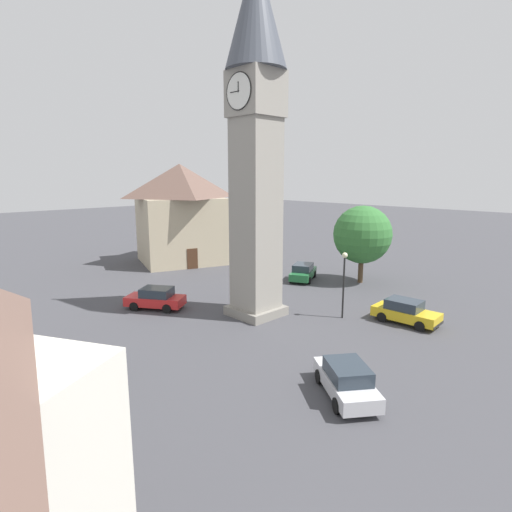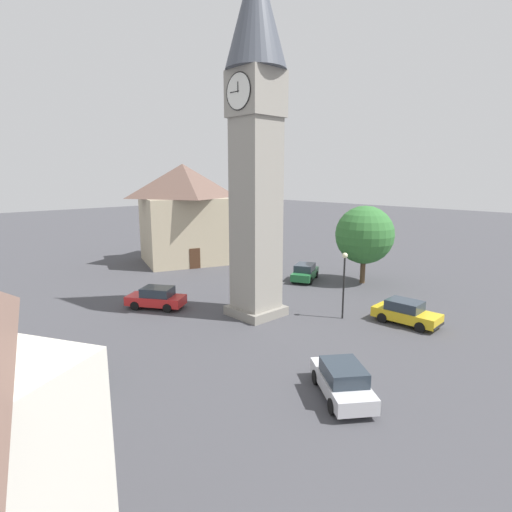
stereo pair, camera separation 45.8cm
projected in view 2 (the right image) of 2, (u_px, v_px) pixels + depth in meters
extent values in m
plane|color=#424247|center=(256.00, 314.00, 28.24)|extent=(200.00, 200.00, 0.00)
cube|color=gray|center=(256.00, 310.00, 28.18)|extent=(3.17, 3.17, 0.60)
cube|color=gray|center=(256.00, 216.00, 26.94)|extent=(2.53, 2.53, 12.31)
cube|color=gray|center=(256.00, 94.00, 25.48)|extent=(2.84, 2.84, 2.79)
cone|color=#474C56|center=(256.00, 10.00, 24.56)|extent=(3.83, 3.83, 6.77)
cylinder|color=white|center=(238.00, 91.00, 24.51)|extent=(2.13, 0.04, 2.13)
torus|color=black|center=(238.00, 91.00, 24.50)|extent=(2.19, 0.06, 2.19)
cube|color=black|center=(238.00, 87.00, 24.44)|extent=(0.05, 0.02, 0.60)
cube|color=black|center=(234.00, 92.00, 24.71)|extent=(0.81, 0.02, 0.04)
cylinder|color=white|center=(272.00, 97.00, 26.46)|extent=(2.13, 0.04, 2.13)
torus|color=black|center=(273.00, 97.00, 26.46)|extent=(2.19, 0.06, 2.19)
cube|color=gold|center=(406.00, 315.00, 26.33)|extent=(4.19, 1.93, 0.64)
cube|color=#28333D|center=(405.00, 305.00, 26.31)|extent=(2.19, 1.68, 0.64)
cylinder|color=black|center=(430.00, 321.00, 26.12)|extent=(0.65, 0.26, 0.64)
cylinder|color=black|center=(420.00, 327.00, 24.98)|extent=(0.65, 0.26, 0.64)
cylinder|color=black|center=(393.00, 312.00, 27.78)|extent=(0.65, 0.26, 0.64)
cylinder|color=black|center=(382.00, 318.00, 26.64)|extent=(0.65, 0.26, 0.64)
cube|color=black|center=(438.00, 326.00, 25.01)|extent=(0.21, 1.67, 0.16)
cube|color=silver|center=(342.00, 384.00, 17.68)|extent=(4.32, 3.78, 0.64)
cube|color=#28333D|center=(344.00, 372.00, 17.41)|extent=(2.62, 2.50, 0.64)
cylinder|color=black|center=(316.00, 377.00, 18.83)|extent=(0.65, 0.55, 0.64)
cylinder|color=black|center=(349.00, 375.00, 19.03)|extent=(0.65, 0.55, 0.64)
cylinder|color=black|center=(332.00, 406.00, 16.43)|extent=(0.65, 0.55, 0.64)
cylinder|color=black|center=(371.00, 404.00, 16.63)|extent=(0.65, 0.55, 0.64)
cube|color=black|center=(328.00, 367.00, 19.69)|extent=(1.07, 1.42, 0.16)
cube|color=#236B38|center=(55.00, 373.00, 18.65)|extent=(4.15, 1.82, 0.64)
cube|color=#28333D|center=(55.00, 361.00, 18.42)|extent=(2.15, 1.62, 0.64)
cylinder|color=black|center=(29.00, 374.00, 19.09)|extent=(0.65, 0.24, 0.64)
cylinder|color=black|center=(65.00, 364.00, 20.13)|extent=(0.65, 0.24, 0.64)
cylinder|color=black|center=(44.00, 395.00, 17.28)|extent=(0.65, 0.24, 0.64)
cylinder|color=black|center=(83.00, 383.00, 18.32)|extent=(0.65, 0.24, 0.64)
cube|color=black|center=(43.00, 362.00, 20.18)|extent=(0.17, 1.67, 0.16)
cube|color=red|center=(156.00, 300.00, 29.55)|extent=(4.34, 3.72, 0.64)
cube|color=#28333D|center=(157.00, 292.00, 29.40)|extent=(2.61, 2.48, 0.64)
cylinder|color=black|center=(135.00, 306.00, 29.09)|extent=(0.65, 0.54, 0.64)
cylinder|color=black|center=(146.00, 299.00, 30.62)|extent=(0.65, 0.54, 0.64)
cylinder|color=black|center=(167.00, 308.00, 28.58)|extent=(0.65, 0.54, 0.64)
cylinder|color=black|center=(177.00, 301.00, 30.11)|extent=(0.65, 0.54, 0.64)
cube|color=black|center=(130.00, 301.00, 30.01)|extent=(1.04, 1.44, 0.16)
cube|color=#236B38|center=(305.00, 274.00, 37.35)|extent=(3.38, 4.42, 0.64)
cube|color=#28333D|center=(305.00, 268.00, 37.09)|extent=(2.35, 2.58, 0.64)
cylinder|color=black|center=(300.00, 273.00, 38.80)|extent=(0.49, 0.67, 0.64)
cylinder|color=black|center=(316.00, 274.00, 38.27)|extent=(0.49, 0.67, 0.64)
cylinder|color=black|center=(293.00, 279.00, 36.53)|extent=(0.49, 0.67, 0.64)
cylinder|color=black|center=(311.00, 281.00, 36.00)|extent=(0.49, 0.67, 0.64)
cube|color=black|center=(310.00, 271.00, 39.26)|extent=(1.54, 0.87, 0.16)
cylinder|color=#2D3351|center=(266.00, 289.00, 32.93)|extent=(0.13, 0.13, 0.82)
cylinder|color=#2D3351|center=(268.00, 290.00, 32.87)|extent=(0.13, 0.13, 0.82)
cube|color=#386BB7|center=(267.00, 281.00, 32.76)|extent=(0.42, 0.35, 0.60)
cylinder|color=#386BB7|center=(264.00, 281.00, 32.86)|extent=(0.09, 0.09, 0.60)
cylinder|color=#386BB7|center=(270.00, 282.00, 32.69)|extent=(0.09, 0.09, 0.60)
sphere|color=tan|center=(267.00, 275.00, 32.68)|extent=(0.22, 0.22, 0.22)
sphere|color=black|center=(267.00, 275.00, 32.66)|extent=(0.20, 0.20, 0.20)
cylinder|color=brown|center=(363.00, 269.00, 36.30)|extent=(0.44, 0.44, 2.54)
sphere|color=#337033|center=(365.00, 235.00, 35.72)|extent=(5.05, 5.05, 5.05)
cube|color=tan|center=(184.00, 230.00, 44.99)|extent=(10.26, 10.57, 7.02)
pyramid|color=brown|center=(183.00, 181.00, 43.97)|extent=(10.77, 11.10, 3.56)
cube|color=#422819|center=(195.00, 259.00, 41.90)|extent=(0.44, 1.06, 2.10)
cylinder|color=black|center=(344.00, 289.00, 27.09)|extent=(0.12, 0.12, 4.10)
sphere|color=beige|center=(345.00, 255.00, 26.66)|extent=(0.36, 0.36, 0.36)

